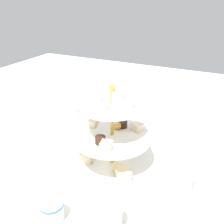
% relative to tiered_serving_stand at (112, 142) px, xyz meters
% --- Properties ---
extents(ground_plane, '(2.40, 2.40, 0.00)m').
position_rel_tiered_serving_stand_xyz_m(ground_plane, '(-0.00, -0.00, -0.09)').
color(ground_plane, silver).
extents(tiered_serving_stand, '(0.29, 0.29, 0.27)m').
position_rel_tiered_serving_stand_xyz_m(tiered_serving_stand, '(0.00, 0.00, 0.00)').
color(tiered_serving_stand, white).
rests_on(tiered_serving_stand, ground_plane).
extents(water_glass_tall_right, '(0.07, 0.07, 0.11)m').
position_rel_tiered_serving_stand_xyz_m(water_glass_tall_right, '(-0.22, 0.11, -0.03)').
color(water_glass_tall_right, silver).
rests_on(water_glass_tall_right, ground_plane).
extents(water_glass_short_left, '(0.06, 0.06, 0.07)m').
position_rel_tiered_serving_stand_xyz_m(water_glass_short_left, '(0.10, -0.23, -0.05)').
color(water_glass_short_left, silver).
rests_on(water_glass_short_left, ground_plane).
extents(teacup_with_saucer, '(0.09, 0.09, 0.05)m').
position_rel_tiered_serving_stand_xyz_m(teacup_with_saucer, '(-0.03, -0.26, -0.06)').
color(teacup_with_saucer, white).
rests_on(teacup_with_saucer, ground_plane).
extents(butter_knife_left, '(0.17, 0.05, 0.00)m').
position_rel_tiered_serving_stand_xyz_m(butter_knife_left, '(0.08, 0.29, -0.08)').
color(butter_knife_left, silver).
rests_on(butter_knife_left, ground_plane).
extents(butter_knife_right, '(0.14, 0.12, 0.00)m').
position_rel_tiered_serving_stand_xyz_m(butter_knife_right, '(-0.24, -0.18, -0.08)').
color(butter_knife_right, silver).
rests_on(butter_knife_right, ground_plane).
extents(water_glass_mid_back, '(0.06, 0.06, 0.10)m').
position_rel_tiered_serving_stand_xyz_m(water_glass_mid_back, '(0.22, -0.03, -0.03)').
color(water_glass_mid_back, silver).
rests_on(water_glass_mid_back, ground_plane).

